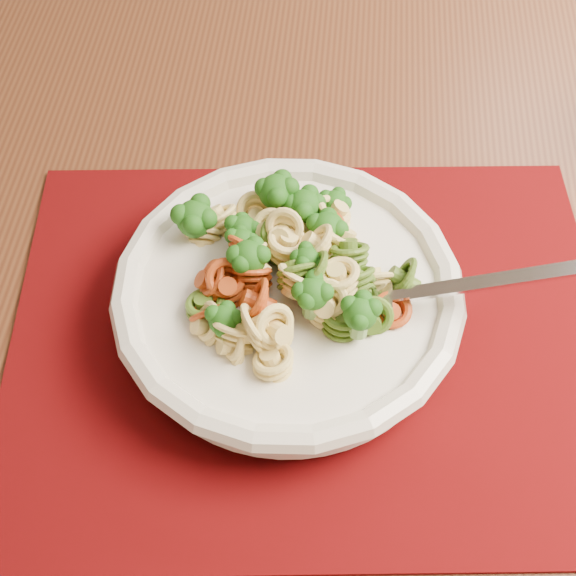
# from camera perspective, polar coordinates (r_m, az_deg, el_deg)

# --- Properties ---
(dining_table) EXTENTS (1.32, 0.92, 0.76)m
(dining_table) POSITION_cam_1_polar(r_m,az_deg,el_deg) (0.78, 1.18, 1.56)
(dining_table) COLOR #572F18
(dining_table) RESTS_ON ground
(placemat) EXTENTS (0.49, 0.42, 0.00)m
(placemat) POSITION_cam_1_polar(r_m,az_deg,el_deg) (0.59, 1.59, -3.61)
(placemat) COLOR #560307
(placemat) RESTS_ON dining_table
(pasta_bowl) EXTENTS (0.25, 0.25, 0.05)m
(pasta_bowl) POSITION_cam_1_polar(r_m,az_deg,el_deg) (0.57, 0.00, -0.63)
(pasta_bowl) COLOR silver
(pasta_bowl) RESTS_ON placemat
(pasta_broccoli_heap) EXTENTS (0.21, 0.21, 0.06)m
(pasta_broccoli_heap) POSITION_cam_1_polar(r_m,az_deg,el_deg) (0.56, 0.00, 0.36)
(pasta_broccoli_heap) COLOR #E4C670
(pasta_broccoli_heap) RESTS_ON pasta_bowl
(fork) EXTENTS (0.18, 0.05, 0.08)m
(fork) POSITION_cam_1_polar(r_m,az_deg,el_deg) (0.55, 6.17, -0.78)
(fork) COLOR silver
(fork) RESTS_ON pasta_bowl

